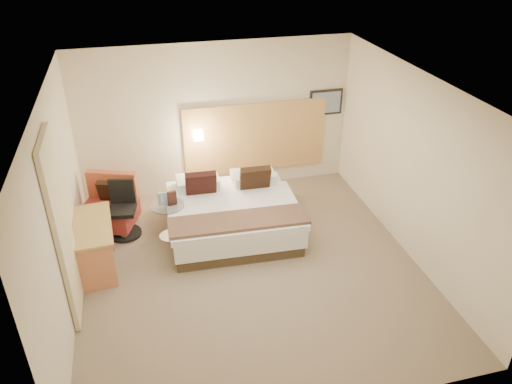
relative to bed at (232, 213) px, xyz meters
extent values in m
cube|color=#7C6B54|center=(0.05, -1.05, -0.33)|extent=(4.80, 5.00, 0.02)
cube|color=white|center=(0.05, -1.05, 2.39)|extent=(4.80, 5.00, 0.02)
cube|color=beige|center=(0.05, 1.46, 1.03)|extent=(4.80, 0.02, 2.70)
cube|color=beige|center=(0.05, -3.56, 1.03)|extent=(4.80, 0.02, 2.70)
cube|color=beige|center=(-2.36, -1.05, 1.03)|extent=(0.02, 5.00, 2.70)
cube|color=beige|center=(2.46, -1.05, 1.03)|extent=(0.02, 5.00, 2.70)
cube|color=tan|center=(0.75, 1.42, 0.63)|extent=(2.60, 0.04, 1.30)
cube|color=black|center=(2.07, 1.43, 1.18)|extent=(0.62, 0.03, 0.47)
cube|color=gray|center=(2.07, 1.41, 1.18)|extent=(0.54, 0.01, 0.39)
cylinder|color=silver|center=(-0.30, 1.37, 0.83)|extent=(0.02, 0.12, 0.02)
cube|color=#FFEDC6|center=(-0.30, 1.31, 0.83)|extent=(0.15, 0.15, 0.15)
cube|color=beige|center=(-2.31, -1.30, 0.90)|extent=(0.06, 0.90, 2.42)
cylinder|color=#8BAFD8|center=(-1.09, 0.09, 0.36)|extent=(0.07, 0.07, 0.21)
cylinder|color=#8CA8D8|center=(-1.02, 0.08, 0.36)|extent=(0.07, 0.07, 0.21)
cube|color=#3B1E18|center=(-0.91, 0.05, 0.38)|extent=(0.14, 0.08, 0.23)
cube|color=#433421|center=(0.00, 0.00, -0.23)|extent=(1.97, 1.97, 0.18)
cube|color=white|center=(0.00, 0.00, 0.00)|extent=(2.03, 2.03, 0.29)
cube|color=white|center=(-0.01, -0.28, 0.20)|extent=(2.07, 1.49, 0.10)
cube|color=white|center=(-0.44, 0.74, 0.24)|extent=(0.70, 0.40, 0.18)
cube|color=white|center=(0.50, 0.70, 0.24)|extent=(0.70, 0.40, 0.18)
cube|color=white|center=(-0.45, 0.48, 0.33)|extent=(0.70, 0.40, 0.18)
cube|color=white|center=(0.49, 0.44, 0.33)|extent=(0.70, 0.40, 0.18)
cube|color=black|center=(-0.43, 0.29, 0.41)|extent=(0.50, 0.28, 0.50)
cube|color=black|center=(0.45, 0.25, 0.41)|extent=(0.50, 0.28, 0.50)
cube|color=#AE4523|center=(-0.03, -0.67, 0.27)|extent=(2.07, 0.62, 0.05)
cube|color=#A4884D|center=(-2.32, 0.39, -0.27)|extent=(0.11, 0.11, 0.10)
cube|color=tan|center=(-1.70, 0.17, -0.27)|extent=(0.11, 0.11, 0.10)
cube|color=#A68B4E|center=(-2.12, 0.93, -0.27)|extent=(0.11, 0.11, 0.10)
cube|color=#A37F4C|center=(-1.50, 0.70, -0.27)|extent=(0.11, 0.11, 0.10)
cube|color=maroon|center=(-1.91, 0.55, -0.06)|extent=(1.02, 0.96, 0.31)
cube|color=#B55030|center=(-1.81, 0.83, 0.32)|extent=(0.81, 0.40, 0.46)
cube|color=black|center=(-1.85, 0.72, 0.24)|extent=(0.43, 0.32, 0.40)
cylinder|color=white|center=(-0.99, 0.05, -0.31)|extent=(0.42, 0.42, 0.02)
cylinder|color=silver|center=(-0.99, 0.05, -0.03)|extent=(0.05, 0.05, 0.54)
cylinder|color=white|center=(-0.99, 0.05, 0.25)|extent=(0.62, 0.62, 0.01)
cube|color=#B79047|center=(-2.08, -0.46, 0.39)|extent=(0.60, 1.20, 0.04)
cube|color=#CF7B51|center=(-2.05, -1.00, 0.02)|extent=(0.49, 0.07, 0.69)
cube|color=#A66741|center=(-2.12, 0.09, 0.02)|extent=(0.49, 0.07, 0.69)
cube|color=#A46640|center=(-2.04, -0.45, 0.31)|extent=(0.50, 1.11, 0.10)
cylinder|color=black|center=(-1.69, 0.27, -0.29)|extent=(0.59, 0.59, 0.04)
cylinder|color=black|center=(-1.69, 0.27, -0.08)|extent=(0.07, 0.07, 0.39)
cube|color=black|center=(-1.69, 0.27, 0.14)|extent=(0.48, 0.48, 0.07)
cube|color=black|center=(-1.65, 0.45, 0.38)|extent=(0.39, 0.12, 0.41)
camera|label=1|loc=(-1.28, -6.66, 4.24)|focal=35.00mm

